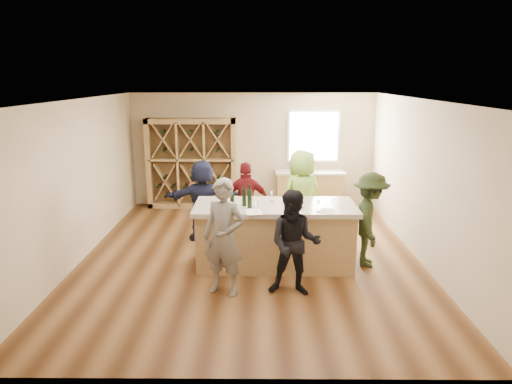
{
  "coord_description": "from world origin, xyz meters",
  "views": [
    {
      "loc": [
        0.16,
        -7.78,
        3.17
      ],
      "look_at": [
        0.1,
        0.2,
        1.15
      ],
      "focal_mm": 32.0,
      "sensor_mm": 36.0,
      "label": 1
    }
  ],
  "objects_px": {
    "person_near_right": "(295,243)",
    "person_far_mid": "(247,202)",
    "person_server": "(370,220)",
    "wine_bottle_c": "(244,197)",
    "person_far_right": "(302,197)",
    "sink": "(302,168)",
    "wine_bottle_a": "(225,198)",
    "person_near_left": "(224,237)",
    "tasting_counter_base": "(275,237)",
    "wine_bottle_b": "(232,201)",
    "wine_bottle_d": "(250,199)",
    "wine_rack": "(192,163)",
    "person_far_left": "(203,200)"
  },
  "relations": [
    {
      "from": "wine_bottle_a",
      "to": "person_far_right",
      "type": "relative_size",
      "value": 0.17
    },
    {
      "from": "person_near_right",
      "to": "person_server",
      "type": "bearing_deg",
      "value": 46.93
    },
    {
      "from": "wine_bottle_c",
      "to": "person_far_left",
      "type": "relative_size",
      "value": 0.18
    },
    {
      "from": "tasting_counter_base",
      "to": "wine_bottle_d",
      "type": "bearing_deg",
      "value": -155.54
    },
    {
      "from": "wine_rack",
      "to": "sink",
      "type": "height_order",
      "value": "wine_rack"
    },
    {
      "from": "person_far_right",
      "to": "sink",
      "type": "bearing_deg",
      "value": -122.66
    },
    {
      "from": "wine_bottle_a",
      "to": "person_near_right",
      "type": "distance_m",
      "value": 1.5
    },
    {
      "from": "wine_bottle_d",
      "to": "person_near_right",
      "type": "distance_m",
      "value": 1.21
    },
    {
      "from": "wine_bottle_b",
      "to": "wine_bottle_c",
      "type": "xyz_separation_m",
      "value": [
        0.19,
        0.17,
        0.01
      ]
    },
    {
      "from": "tasting_counter_base",
      "to": "wine_bottle_c",
      "type": "relative_size",
      "value": 8.99
    },
    {
      "from": "wine_bottle_b",
      "to": "person_near_right",
      "type": "height_order",
      "value": "person_near_right"
    },
    {
      "from": "person_far_right",
      "to": "person_far_left",
      "type": "bearing_deg",
      "value": -30.44
    },
    {
      "from": "wine_bottle_a",
      "to": "person_far_mid",
      "type": "distance_m",
      "value": 1.45
    },
    {
      "from": "person_near_right",
      "to": "person_far_mid",
      "type": "relative_size",
      "value": 1.01
    },
    {
      "from": "sink",
      "to": "person_near_right",
      "type": "bearing_deg",
      "value": -96.34
    },
    {
      "from": "wine_rack",
      "to": "person_near_right",
      "type": "height_order",
      "value": "wine_rack"
    },
    {
      "from": "wine_rack",
      "to": "sink",
      "type": "distance_m",
      "value": 2.7
    },
    {
      "from": "wine_bottle_c",
      "to": "wine_bottle_b",
      "type": "bearing_deg",
      "value": -137.17
    },
    {
      "from": "wine_bottle_b",
      "to": "wine_bottle_d",
      "type": "bearing_deg",
      "value": 10.67
    },
    {
      "from": "person_far_mid",
      "to": "sink",
      "type": "bearing_deg",
      "value": -118.83
    },
    {
      "from": "person_near_right",
      "to": "wine_bottle_a",
      "type": "bearing_deg",
      "value": 146.69
    },
    {
      "from": "sink",
      "to": "tasting_counter_base",
      "type": "xyz_separation_m",
      "value": [
        -0.77,
        -3.59,
        -0.51
      ]
    },
    {
      "from": "person_far_mid",
      "to": "person_far_left",
      "type": "xyz_separation_m",
      "value": [
        -0.87,
        0.09,
        0.02
      ]
    },
    {
      "from": "wine_bottle_b",
      "to": "person_server",
      "type": "distance_m",
      "value": 2.37
    },
    {
      "from": "tasting_counter_base",
      "to": "wine_bottle_a",
      "type": "bearing_deg",
      "value": -169.64
    },
    {
      "from": "tasting_counter_base",
      "to": "wine_bottle_d",
      "type": "distance_m",
      "value": 0.87
    },
    {
      "from": "wine_bottle_b",
      "to": "wine_bottle_c",
      "type": "distance_m",
      "value": 0.26
    },
    {
      "from": "wine_bottle_a",
      "to": "wine_bottle_d",
      "type": "height_order",
      "value": "wine_bottle_a"
    },
    {
      "from": "wine_bottle_c",
      "to": "wine_bottle_a",
      "type": "bearing_deg",
      "value": -165.55
    },
    {
      "from": "person_near_left",
      "to": "person_near_right",
      "type": "xyz_separation_m",
      "value": [
        1.04,
        -0.03,
        -0.08
      ]
    },
    {
      "from": "person_far_right",
      "to": "person_far_left",
      "type": "xyz_separation_m",
      "value": [
        -1.94,
        0.1,
        -0.1
      ]
    },
    {
      "from": "sink",
      "to": "wine_bottle_a",
      "type": "xyz_separation_m",
      "value": [
        -1.6,
        -3.75,
        0.23
      ]
    },
    {
      "from": "person_near_right",
      "to": "person_far_mid",
      "type": "xyz_separation_m",
      "value": [
        -0.77,
        2.29,
        -0.01
      ]
    },
    {
      "from": "wine_rack",
      "to": "person_far_mid",
      "type": "xyz_separation_m",
      "value": [
        1.41,
        -2.47,
        -0.31
      ]
    },
    {
      "from": "wine_bottle_d",
      "to": "person_far_right",
      "type": "xyz_separation_m",
      "value": [
        0.98,
        1.38,
        -0.32
      ]
    },
    {
      "from": "wine_bottle_c",
      "to": "sink",
      "type": "bearing_deg",
      "value": 70.6
    },
    {
      "from": "wine_bottle_b",
      "to": "person_near_left",
      "type": "xyz_separation_m",
      "value": [
        -0.08,
        -0.81,
        -0.33
      ]
    },
    {
      "from": "person_near_left",
      "to": "person_far_mid",
      "type": "bearing_deg",
      "value": 103.74
    },
    {
      "from": "person_near_left",
      "to": "person_server",
      "type": "height_order",
      "value": "person_near_left"
    },
    {
      "from": "person_far_right",
      "to": "wine_bottle_d",
      "type": "bearing_deg",
      "value": 26.95
    },
    {
      "from": "person_far_left",
      "to": "wine_bottle_c",
      "type": "bearing_deg",
      "value": 118.92
    },
    {
      "from": "wine_rack",
      "to": "wine_bottle_c",
      "type": "xyz_separation_m",
      "value": [
        1.41,
        -3.74,
        0.12
      ]
    },
    {
      "from": "wine_bottle_c",
      "to": "person_near_right",
      "type": "distance_m",
      "value": 1.35
    },
    {
      "from": "tasting_counter_base",
      "to": "wine_bottle_b",
      "type": "relative_size",
      "value": 9.77
    },
    {
      "from": "tasting_counter_base",
      "to": "wine_bottle_a",
      "type": "height_order",
      "value": "wine_bottle_a"
    },
    {
      "from": "wine_bottle_b",
      "to": "wine_bottle_d",
      "type": "xyz_separation_m",
      "value": [
        0.28,
        0.05,
        0.02
      ]
    },
    {
      "from": "tasting_counter_base",
      "to": "wine_bottle_a",
      "type": "xyz_separation_m",
      "value": [
        -0.83,
        -0.15,
        0.74
      ]
    },
    {
      "from": "person_server",
      "to": "wine_bottle_c",
      "type": "bearing_deg",
      "value": 102.61
    },
    {
      "from": "wine_bottle_a",
      "to": "person_near_left",
      "type": "distance_m",
      "value": 0.98
    },
    {
      "from": "wine_bottle_a",
      "to": "person_server",
      "type": "bearing_deg",
      "value": 3.85
    }
  ]
}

